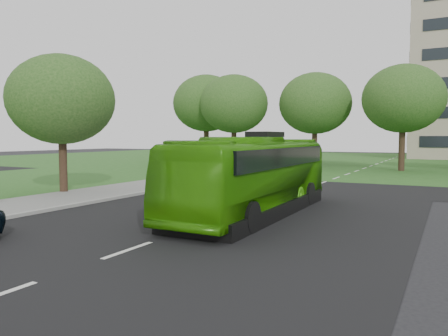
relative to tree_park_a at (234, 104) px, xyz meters
The scene contains 8 objects.
ground 31.78m from the tree_park_a, 64.05° to the right, with size 160.00×160.00×0.00m, color black.
street_surfaces 15.70m from the tree_park_a, 21.39° to the right, with size 120.00×120.00×0.15m.
tree_park_a is the anchor object (origin of this frame).
tree_park_b 8.72m from the tree_park_a, 11.61° to the left, with size 7.48×7.48×9.81m.
tree_park_c 17.21m from the tree_park_a, ahead, with size 7.35×7.35×9.77m.
tree_park_f 4.82m from the tree_park_a, 159.03° to the left, with size 7.81×7.81×10.43m.
tree_side_near 26.32m from the tree_park_a, 84.40° to the right, with size 5.68×5.68×7.54m.
bus 31.02m from the tree_park_a, 62.06° to the right, with size 2.61×11.14×3.10m, color #36920B.
Camera 1 is at (7.75, -15.15, 3.08)m, focal length 35.00 mm.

